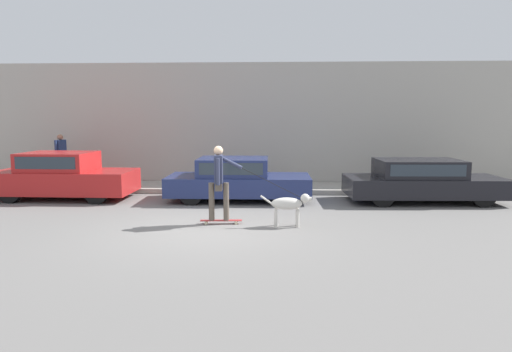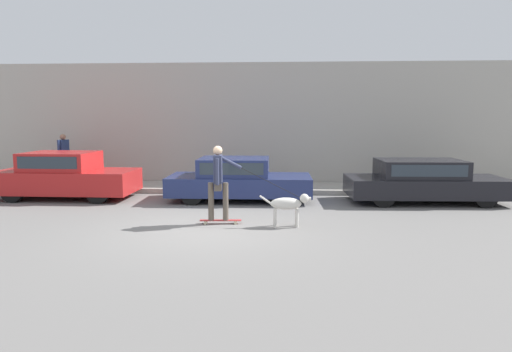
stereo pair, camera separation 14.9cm
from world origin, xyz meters
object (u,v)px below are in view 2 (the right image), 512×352
Objects in this scene: dog at (288,205)px; skateboarder at (219,179)px; parked_car_2 at (424,181)px; parked_car_0 at (65,176)px; parked_car_1 at (238,180)px; pedestrian_with_bag at (63,156)px.

dog is 1.64m from skateboarder.
parked_car_2 is at bearing 38.12° from dog.
dog is at bearing -25.14° from parked_car_0.
parked_car_1 is 6.40m from pedestrian_with_bag.
skateboarder reaches higher than dog.
dog is at bearing -142.76° from parked_car_2.
skateboarder is at bearing 172.47° from dog.
parked_car_2 is at bearing -175.03° from pedestrian_with_bag.
skateboarder reaches higher than parked_car_1.
dog is at bearing -66.65° from parked_car_1.
parked_car_1 reaches higher than parked_car_2.
parked_car_1 is 2.44× the size of pedestrian_with_bag.
pedestrian_with_bag is at bearing 161.58° from parked_car_1.
parked_car_0 is 3.55× the size of dog.
parked_car_0 reaches higher than parked_car_2.
parked_car_0 is at bearing 131.76° from pedestrian_with_bag.
pedestrian_with_bag reaches higher than parked_car_2.
skateboarder is at bearing -93.65° from parked_car_1.
pedestrian_with_bag is at bearing 117.60° from parked_car_0.
dog is 0.68× the size of pedestrian_with_bag.
skateboarder is (-5.35, -2.94, 0.42)m from parked_car_2.
parked_car_0 is at bearing 177.94° from parked_car_2.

